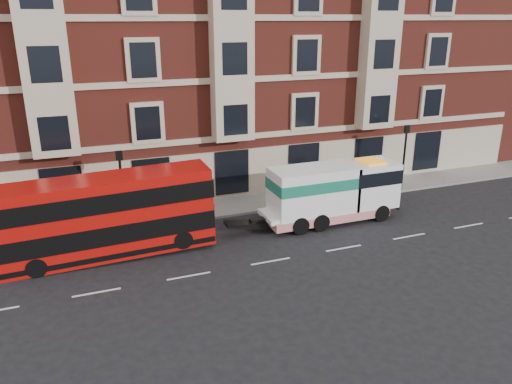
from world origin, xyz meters
TOP-DOWN VIEW (x-y plane):
  - ground at (0.00, 0.00)m, footprint 120.00×120.00m
  - sidewalk at (0.00, 7.50)m, footprint 90.00×3.00m
  - victorian_terrace at (0.50, 15.00)m, footprint 45.00×12.00m
  - lamp_post_west at (-6.00, 6.20)m, footprint 0.35×0.15m
  - lamp_post_east at (12.00, 6.20)m, footprint 0.35×0.15m
  - double_decker_bus at (-7.02, 3.38)m, footprint 9.92×2.28m
  - tow_truck at (5.03, 3.38)m, footprint 7.94×2.35m
  - pedestrian at (-11.24, 7.59)m, footprint 0.65×0.57m

SIDE VIEW (x-z plane):
  - ground at x=0.00m, z-range 0.00..0.00m
  - sidewalk at x=0.00m, z-range 0.00..0.15m
  - pedestrian at x=-11.24m, z-range 0.15..1.66m
  - tow_truck at x=5.03m, z-range 0.10..3.41m
  - double_decker_bus at x=-7.02m, z-range 0.12..4.13m
  - lamp_post_west at x=-6.00m, z-range 0.50..4.85m
  - lamp_post_east at x=12.00m, z-range 0.50..4.85m
  - victorian_terrace at x=0.50m, z-range -0.13..20.27m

